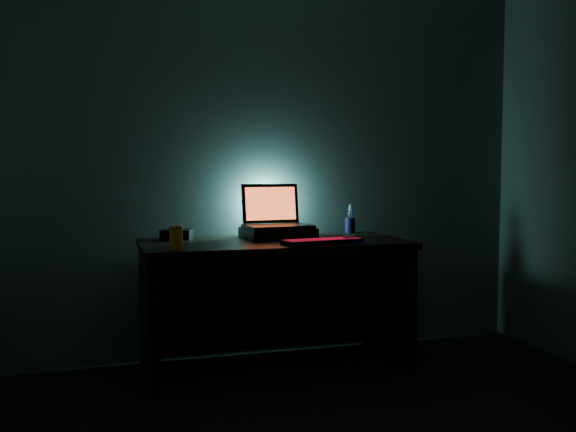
{
  "coord_description": "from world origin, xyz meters",
  "views": [
    {
      "loc": [
        -0.96,
        -1.88,
        1.16
      ],
      "look_at": [
        0.06,
        1.57,
        0.89
      ],
      "focal_mm": 40.0,
      "sensor_mm": 36.0,
      "label": 1
    }
  ],
  "objects_px": {
    "mouse": "(349,238)",
    "pen_cup": "(350,225)",
    "keyboard": "(323,241)",
    "juice_glass": "(176,237)",
    "router": "(177,234)",
    "laptop": "(275,217)"
  },
  "relations": [
    {
      "from": "mouse",
      "to": "router",
      "type": "distance_m",
      "value": 1.0
    },
    {
      "from": "laptop",
      "to": "juice_glass",
      "type": "xyz_separation_m",
      "value": [
        -0.64,
        -0.41,
        -0.06
      ]
    },
    {
      "from": "keyboard",
      "to": "pen_cup",
      "type": "relative_size",
      "value": 4.81
    },
    {
      "from": "router",
      "to": "mouse",
      "type": "bearing_deg",
      "value": -6.41
    },
    {
      "from": "mouse",
      "to": "pen_cup",
      "type": "distance_m",
      "value": 0.52
    },
    {
      "from": "mouse",
      "to": "router",
      "type": "height_order",
      "value": "router"
    },
    {
      "from": "laptop",
      "to": "router",
      "type": "bearing_deg",
      "value": 170.16
    },
    {
      "from": "pen_cup",
      "to": "juice_glass",
      "type": "distance_m",
      "value": 1.27
    },
    {
      "from": "keyboard",
      "to": "laptop",
      "type": "bearing_deg",
      "value": 101.85
    },
    {
      "from": "pen_cup",
      "to": "router",
      "type": "height_order",
      "value": "pen_cup"
    },
    {
      "from": "pen_cup",
      "to": "juice_glass",
      "type": "xyz_separation_m",
      "value": [
        -1.16,
        -0.51,
        0.01
      ]
    },
    {
      "from": "juice_glass",
      "to": "pen_cup",
      "type": "bearing_deg",
      "value": 23.83
    },
    {
      "from": "keyboard",
      "to": "router",
      "type": "bearing_deg",
      "value": 139.05
    },
    {
      "from": "mouse",
      "to": "juice_glass",
      "type": "bearing_deg",
      "value": -156.36
    },
    {
      "from": "laptop",
      "to": "pen_cup",
      "type": "height_order",
      "value": "laptop"
    },
    {
      "from": "keyboard",
      "to": "juice_glass",
      "type": "distance_m",
      "value": 0.79
    },
    {
      "from": "keyboard",
      "to": "pen_cup",
      "type": "distance_m",
      "value": 0.64
    },
    {
      "from": "keyboard",
      "to": "juice_glass",
      "type": "bearing_deg",
      "value": 170.91
    },
    {
      "from": "pen_cup",
      "to": "mouse",
      "type": "bearing_deg",
      "value": -112.65
    },
    {
      "from": "mouse",
      "to": "router",
      "type": "relative_size",
      "value": 0.55
    },
    {
      "from": "pen_cup",
      "to": "juice_glass",
      "type": "relative_size",
      "value": 0.82
    },
    {
      "from": "keyboard",
      "to": "mouse",
      "type": "xyz_separation_m",
      "value": [
        0.17,
        0.04,
        0.01
      ]
    }
  ]
}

